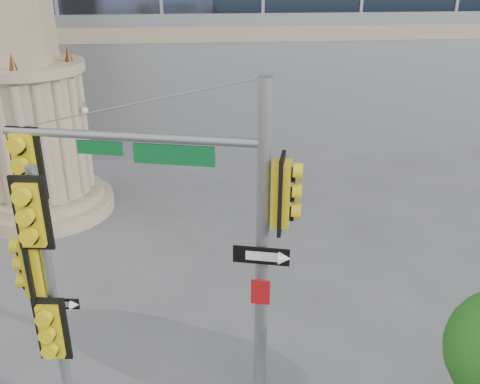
{
  "coord_description": "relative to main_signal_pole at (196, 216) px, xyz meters",
  "views": [
    {
      "loc": [
        -0.89,
        -8.22,
        8.13
      ],
      "look_at": [
        0.02,
        2.0,
        3.56
      ],
      "focal_mm": 40.0,
      "sensor_mm": 36.0,
      "label": 1
    }
  ],
  "objects": [
    {
      "name": "monument",
      "position": [
        -5.09,
        8.88,
        1.53
      ],
      "size": [
        4.4,
        4.4,
        16.6
      ],
      "color": "tan",
      "rests_on": "ground"
    },
    {
      "name": "main_signal_pole",
      "position": [
        0.0,
        0.0,
        0.0
      ],
      "size": [
        4.89,
        1.64,
        6.43
      ],
      "rotation": [
        0.0,
        0.0,
        -0.25
      ],
      "color": "slate",
      "rests_on": "ground"
    },
    {
      "name": "secondary_signal_pole",
      "position": [
        -2.62,
        -0.4,
        -0.98
      ],
      "size": [
        0.88,
        0.72,
        5.12
      ],
      "rotation": [
        0.0,
        0.0,
        -0.12
      ],
      "color": "slate",
      "rests_on": "ground"
    }
  ]
}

